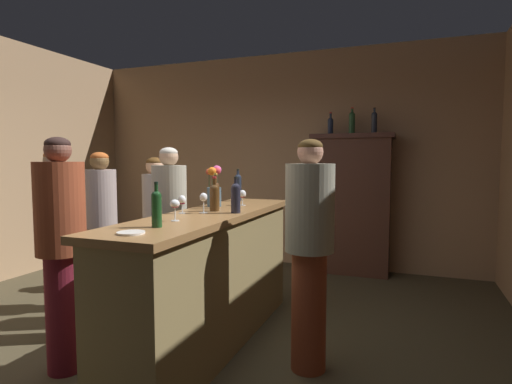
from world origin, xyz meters
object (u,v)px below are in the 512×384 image
(wine_glass_spare, at_px, (204,198))
(patron_near_entrance, at_px, (170,225))
(wine_bottle_chardonnay, at_px, (214,196))
(wine_bottle_rose, at_px, (238,186))
(patron_redhead, at_px, (58,235))
(wine_bottle_merlot, at_px, (216,194))
(bartender, at_px, (309,245))
(wine_glass_rear, at_px, (242,195))
(patron_tall, at_px, (61,244))
(wine_glass_mid, at_px, (182,201))
(patron_in_grey, at_px, (101,222))
(display_bottle_midleft, at_px, (352,122))
(bar_counter, at_px, (210,278))
(wine_bottle_riesling, at_px, (236,196))
(patron_by_cabinet, at_px, (156,214))
(cheese_plate, at_px, (131,233))
(wine_bottle_pinot, at_px, (157,207))
(display_bottle_center, at_px, (374,121))
(wine_glass_front, at_px, (175,205))
(display_cabinet, at_px, (351,202))
(display_bottle_left, at_px, (330,125))
(flower_arrangement, at_px, (214,188))

(wine_glass_spare, relative_size, patron_near_entrance, 0.10)
(wine_bottle_chardonnay, height_order, wine_glass_spare, wine_bottle_chardonnay)
(wine_bottle_rose, height_order, patron_redhead, patron_redhead)
(wine_bottle_merlot, xyz_separation_m, bartender, (0.91, -0.37, -0.31))
(wine_glass_rear, distance_m, bartender, 1.08)
(patron_tall, bearing_deg, wine_glass_mid, 10.16)
(wine_bottle_merlot, xyz_separation_m, patron_in_grey, (-1.34, 0.11, -0.33))
(patron_tall, bearing_deg, patron_near_entrance, 45.65)
(display_bottle_midleft, xyz_separation_m, patron_redhead, (-1.99, -2.86, -1.11))
(bar_counter, xyz_separation_m, patron_redhead, (-1.22, -0.34, 0.33))
(patron_redhead, bearing_deg, wine_bottle_riesling, 7.52)
(wine_bottle_merlot, xyz_separation_m, patron_by_cabinet, (-1.24, 0.90, -0.35))
(patron_in_grey, relative_size, patron_tall, 0.95)
(wine_glass_mid, bearing_deg, bar_counter, 34.41)
(wine_glass_rear, relative_size, bartender, 0.09)
(bar_counter, bearing_deg, wine_bottle_chardonnay, 94.27)
(cheese_plate, bearing_deg, patron_tall, 162.21)
(wine_bottle_pinot, height_order, display_bottle_center, display_bottle_center)
(wine_glass_spare, bearing_deg, display_bottle_center, 67.39)
(wine_glass_spare, bearing_deg, wine_glass_mid, -152.43)
(wine_bottle_chardonnay, relative_size, bartender, 0.17)
(display_bottle_center, bearing_deg, patron_in_grey, -138.77)
(patron_in_grey, bearing_deg, wine_glass_front, -34.24)
(display_cabinet, bearing_deg, patron_tall, -115.39)
(wine_glass_rear, distance_m, cheese_plate, 1.56)
(display_cabinet, bearing_deg, bartender, -88.65)
(wine_bottle_riesling, xyz_separation_m, wine_glass_front, (-0.22, -0.54, -0.02))
(wine_bottle_pinot, bearing_deg, patron_near_entrance, 119.27)
(display_cabinet, xyz_separation_m, wine_bottle_pinot, (-0.76, -3.27, 0.25))
(wine_glass_front, height_order, patron_by_cabinet, patron_by_cabinet)
(wine_bottle_rose, bearing_deg, bar_counter, -80.65)
(display_cabinet, bearing_deg, wine_glass_spare, -107.35)
(bartender, bearing_deg, wine_bottle_riesling, -7.04)
(wine_glass_mid, relative_size, patron_by_cabinet, 0.09)
(wine_bottle_riesling, xyz_separation_m, display_bottle_left, (0.28, 2.47, 0.75))
(wine_bottle_chardonnay, distance_m, wine_glass_front, 0.59)
(wine_glass_front, bearing_deg, wine_glass_rear, 86.65)
(bar_counter, height_order, wine_glass_rear, wine_glass_rear)
(wine_glass_rear, xyz_separation_m, patron_tall, (-0.82, -1.31, -0.26))
(wine_bottle_merlot, height_order, patron_by_cabinet, patron_by_cabinet)
(wine_bottle_merlot, relative_size, display_bottle_midleft, 0.90)
(wine_glass_mid, relative_size, flower_arrangement, 0.39)
(patron_near_entrance, bearing_deg, wine_bottle_riesling, -1.62)
(wine_glass_rear, bearing_deg, patron_redhead, -144.43)
(display_bottle_center, relative_size, patron_redhead, 0.20)
(display_bottle_left, height_order, display_bottle_center, display_bottle_center)
(wine_bottle_riesling, distance_m, cheese_plate, 1.07)
(wine_bottle_merlot, xyz_separation_m, wine_glass_front, (0.06, -0.74, -0.02))
(display_bottle_center, height_order, patron_near_entrance, display_bottle_center)
(wine_glass_front, height_order, cheese_plate, wine_glass_front)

